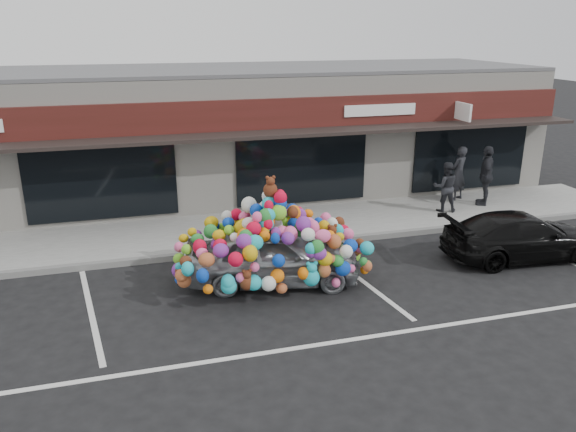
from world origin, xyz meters
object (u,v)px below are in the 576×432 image
object	(u,v)px
black_sedan	(522,236)
pedestrian_c	(486,175)
toy_car	(273,248)
pedestrian_a	(459,173)
pedestrian_b	(445,187)

from	to	relation	value
black_sedan	pedestrian_c	size ratio (longest dim) A/B	2.12
toy_car	pedestrian_a	xyz separation A→B (m)	(7.40, 4.24, 0.20)
black_sedan	toy_car	bearing A→B (deg)	90.81
pedestrian_a	pedestrian_b	distance (m)	1.47
black_sedan	pedestrian_a	xyz separation A→B (m)	(0.96, 4.56, 0.46)
pedestrian_a	pedestrian_c	xyz separation A→B (m)	(0.53, -0.72, 0.06)
black_sedan	pedestrian_b	bearing A→B (deg)	5.47
black_sedan	pedestrian_b	size ratio (longest dim) A/B	2.60
toy_car	pedestrian_c	bearing A→B (deg)	-54.75
pedestrian_c	toy_car	bearing A→B (deg)	-31.93
black_sedan	pedestrian_c	xyz separation A→B (m)	(1.49, 3.84, 0.52)
pedestrian_c	pedestrian_b	bearing A→B (deg)	-46.27
toy_car	pedestrian_b	bearing A→B (deg)	-51.50
toy_car	pedestrian_b	xyz separation A→B (m)	(6.33, 3.24, 0.09)
black_sedan	pedestrian_c	distance (m)	4.15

